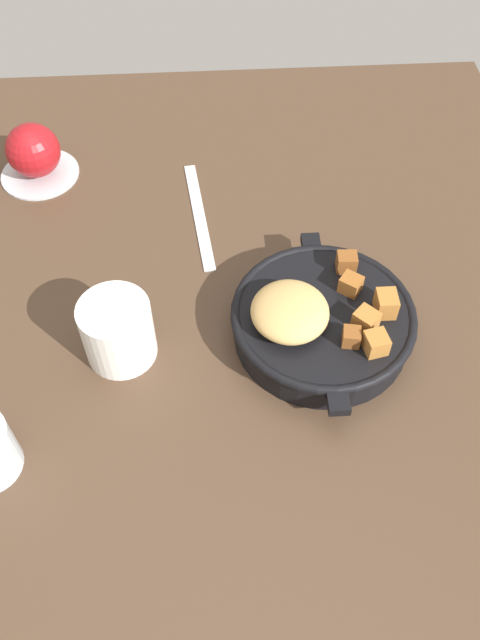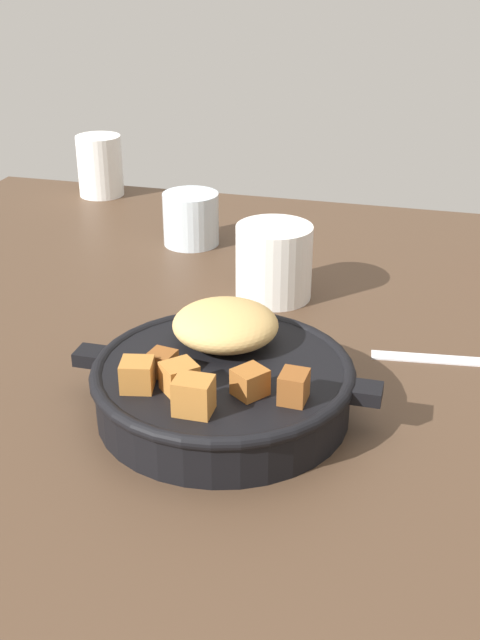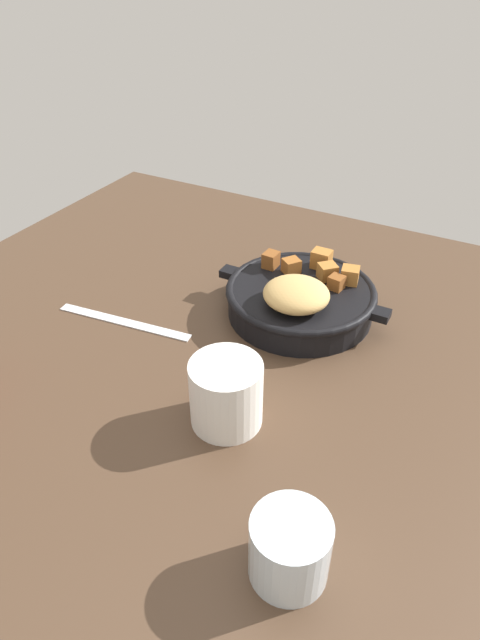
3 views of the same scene
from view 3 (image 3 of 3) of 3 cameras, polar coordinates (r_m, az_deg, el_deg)
ground_plane at (r=75.73cm, az=1.16°, el=-4.35°), size 112.49×95.63×2.40cm
cast_iron_skillet at (r=81.38cm, az=6.31°, el=2.36°), size 26.57×22.28×7.94cm
butter_knife at (r=82.61cm, az=-12.01°, el=-0.15°), size 21.62×4.01×0.36cm
ceramic_mug_white at (r=63.20cm, az=-1.45°, el=-7.67°), size 8.47×8.47×8.33cm
water_glass_short at (r=52.10cm, az=5.19°, el=-22.60°), size 7.26×7.26×6.77cm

